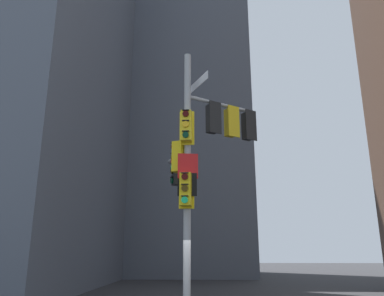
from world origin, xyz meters
The scene contains 2 objects.
building_mid_block centered at (-1.27, 25.09, 16.89)m, with size 12.17×12.17×33.78m, color #4C5460.
signal_pole_assembly centered at (0.37, 0.36, 5.26)m, with size 3.30×2.82×8.74m.
Camera 1 is at (0.53, -11.61, 2.20)m, focal length 34.92 mm.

